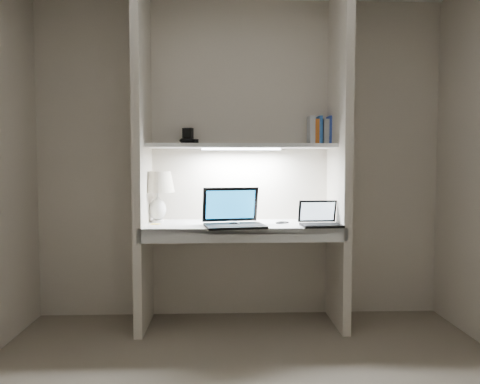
{
  "coord_description": "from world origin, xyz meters",
  "views": [
    {
      "loc": [
        -0.15,
        -2.24,
        1.21
      ],
      "look_at": [
        -0.02,
        1.05,
        1.02
      ],
      "focal_mm": 35.0,
      "sensor_mm": 36.0,
      "label": 1
    }
  ],
  "objects_px": {
    "speaker": "(227,210)",
    "table_lamp": "(157,188)",
    "laptop_main": "(233,218)",
    "book_row": "(321,131)",
    "laptop_netbook": "(320,220)"
  },
  "relations": [
    {
      "from": "laptop_netbook",
      "to": "book_row",
      "type": "xyz_separation_m",
      "value": [
        0.08,
        0.34,
        0.66
      ]
    },
    {
      "from": "laptop_main",
      "to": "laptop_netbook",
      "type": "xyz_separation_m",
      "value": [
        0.62,
        -0.02,
        -0.02
      ]
    },
    {
      "from": "laptop_main",
      "to": "book_row",
      "type": "relative_size",
      "value": 2.09
    },
    {
      "from": "laptop_netbook",
      "to": "speaker",
      "type": "height_order",
      "value": "laptop_netbook"
    },
    {
      "from": "laptop_main",
      "to": "book_row",
      "type": "height_order",
      "value": "book_row"
    },
    {
      "from": "speaker",
      "to": "table_lamp",
      "type": "bearing_deg",
      "value": -172.76
    },
    {
      "from": "laptop_main",
      "to": "laptop_netbook",
      "type": "bearing_deg",
      "value": -11.09
    },
    {
      "from": "laptop_main",
      "to": "book_row",
      "type": "xyz_separation_m",
      "value": [
        0.7,
        0.33,
        0.64
      ]
    },
    {
      "from": "table_lamp",
      "to": "laptop_main",
      "type": "height_order",
      "value": "table_lamp"
    },
    {
      "from": "laptop_main",
      "to": "table_lamp",
      "type": "bearing_deg",
      "value": 146.28
    },
    {
      "from": "speaker",
      "to": "laptop_main",
      "type": "bearing_deg",
      "value": -87.85
    },
    {
      "from": "speaker",
      "to": "book_row",
      "type": "height_order",
      "value": "book_row"
    },
    {
      "from": "table_lamp",
      "to": "book_row",
      "type": "distance_m",
      "value": 1.35
    },
    {
      "from": "book_row",
      "to": "laptop_netbook",
      "type": "bearing_deg",
      "value": -102.61
    },
    {
      "from": "laptop_netbook",
      "to": "laptop_main",
      "type": "bearing_deg",
      "value": 175.38
    }
  ]
}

